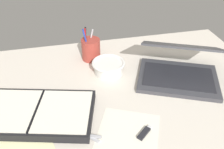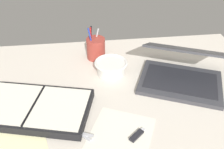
# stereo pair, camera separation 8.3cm
# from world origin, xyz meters

# --- Properties ---
(desk_top) EXTENTS (1.40, 1.00, 0.02)m
(desk_top) POSITION_xyz_m (0.00, 0.00, 0.01)
(desk_top) COLOR beige
(desk_top) RESTS_ON ground
(laptop) EXTENTS (0.44, 0.42, 0.19)m
(laptop) POSITION_xyz_m (0.30, 0.08, 0.07)
(laptop) COLOR #38383D
(laptop) RESTS_ON desk_top
(bowl) EXTENTS (0.15, 0.15, 0.06)m
(bowl) POSITION_xyz_m (0.01, 0.18, 0.05)
(bowl) COLOR silver
(bowl) RESTS_ON desk_top
(pen_cup) EXTENTS (0.09, 0.09, 0.17)m
(pen_cup) POSITION_xyz_m (-0.05, 0.32, 0.07)
(pen_cup) COLOR #9E382D
(pen_cup) RESTS_ON desk_top
(planner) EXTENTS (0.46, 0.34, 0.04)m
(planner) POSITION_xyz_m (-0.31, -0.03, 0.04)
(planner) COLOR black
(planner) RESTS_ON desk_top
(scissors) EXTENTS (0.12, 0.10, 0.01)m
(scissors) POSITION_xyz_m (-0.17, -0.15, 0.02)
(scissors) COLOR #B7B7BC
(scissors) RESTS_ON desk_top
(paper_sheet_front) EXTENTS (0.31, 0.34, 0.00)m
(paper_sheet_front) POSITION_xyz_m (-0.02, -0.22, 0.02)
(paper_sheet_front) COLOR silver
(paper_sheet_front) RESTS_ON desk_top
(usb_drive) EXTENTS (0.06, 0.06, 0.01)m
(usb_drive) POSITION_xyz_m (0.05, -0.20, 0.02)
(usb_drive) COLOR black
(usb_drive) RESTS_ON desk_top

